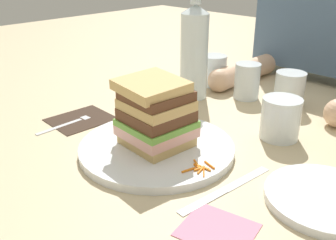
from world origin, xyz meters
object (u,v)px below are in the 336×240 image
fork (72,121)px  empty_tumbler_2 (213,70)px  empty_tumbler_1 (247,81)px  empty_tumbler_0 (289,90)px  napkin_pink (217,229)px  knife (224,190)px  diner_across (336,0)px  juice_glass (280,120)px  water_bottle (194,51)px  sandwich (156,114)px  side_plate (326,198)px  main_plate (157,148)px  napkin_dark (81,119)px

fork → empty_tumbler_2: bearing=82.8°
empty_tumbler_1 → fork: bearing=-114.4°
empty_tumbler_0 → napkin_pink: bearing=-71.5°
knife → napkin_pink: 0.10m
fork → napkin_pink: fork is taller
diner_across → juice_glass: bearing=-76.7°
fork → napkin_pink: size_ratio=1.72×
napkin_pink → diner_across: size_ratio=0.19×
water_bottle → empty_tumbler_0: water_bottle is taller
sandwich → side_plate: size_ratio=0.71×
water_bottle → side_plate: water_bottle is taller
napkin_pink → knife: bearing=121.9°
juice_glass → empty_tumbler_2: bearing=151.0°
knife → napkin_pink: size_ratio=2.07×
knife → side_plate: bearing=33.7°
knife → empty_tumbler_0: bearing=105.4°
side_plate → empty_tumbler_1: bearing=139.5°
sandwich → knife: (0.17, -0.02, -0.07)m
fork → juice_glass: size_ratio=1.98×
sandwich → knife: 0.19m
fork → water_bottle: 0.34m
knife → juice_glass: 0.24m
fork → sandwich: bearing=10.1°
juice_glass → water_bottle: water_bottle is taller
main_plate → side_plate: main_plate is taller
napkin_pink → diner_across: bearing=104.4°
empty_tumbler_0 → napkin_pink: (0.16, -0.47, -0.04)m
side_plate → main_plate: bearing=-167.2°
main_plate → empty_tumbler_1: size_ratio=3.22×
empty_tumbler_2 → napkin_pink: size_ratio=0.87×
napkin_pink → main_plate: bearing=156.2°
water_bottle → side_plate: bearing=-24.5°
main_plate → juice_glass: bearing=58.2°
main_plate → fork: (-0.23, -0.04, -0.00)m
sandwich → side_plate: bearing=12.9°
napkin_dark → empty_tumbler_1: bearing=64.3°
sandwich → empty_tumbler_2: sandwich is taller
main_plate → knife: (0.17, -0.02, -0.01)m
napkin_dark → napkin_pink: (0.45, -0.08, -0.00)m
juice_glass → water_bottle: size_ratio=0.31×
empty_tumbler_2 → sandwich: bearing=-65.8°
empty_tumbler_1 → side_plate: 0.45m
empty_tumbler_2 → water_bottle: bearing=-77.0°
water_bottle → sandwich: bearing=-61.6°
fork → side_plate: side_plate is taller
side_plate → napkin_pink: size_ratio=1.88×
main_plate → sandwich: 0.07m
main_plate → sandwich: (-0.00, -0.00, 0.07)m
empty_tumbler_1 → napkin_pink: (0.27, -0.46, -0.04)m
empty_tumbler_2 → main_plate: bearing=-65.7°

